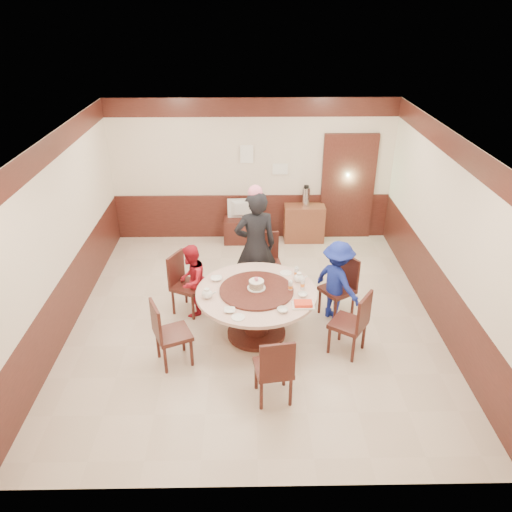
{
  "coord_description": "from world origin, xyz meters",
  "views": [
    {
      "loc": [
        -0.08,
        -6.42,
        4.46
      ],
      "look_at": [
        0.03,
        -0.02,
        1.1
      ],
      "focal_mm": 35.0,
      "sensor_mm": 36.0,
      "label": 1
    }
  ],
  "objects_px": {
    "person_red": "(192,281)",
    "thermos": "(306,197)",
    "tv_stand": "(245,230)",
    "person_blue": "(337,281)",
    "person_standing": "(255,246)",
    "television": "(245,209)",
    "side_cabinet": "(304,223)",
    "banquet_table": "(256,304)",
    "birthday_cake": "(256,284)",
    "shrimp_platter": "(303,304)"
  },
  "relations": [
    {
      "from": "person_blue",
      "to": "side_cabinet",
      "type": "bearing_deg",
      "value": -32.33
    },
    {
      "from": "shrimp_platter",
      "to": "tv_stand",
      "type": "xyz_separation_m",
      "value": [
        -0.79,
        3.56,
        -0.53
      ]
    },
    {
      "from": "birthday_cake",
      "to": "television",
      "type": "relative_size",
      "value": 0.38
    },
    {
      "from": "person_blue",
      "to": "tv_stand",
      "type": "relative_size",
      "value": 1.51
    },
    {
      "from": "person_red",
      "to": "shrimp_platter",
      "type": "distance_m",
      "value": 1.9
    },
    {
      "from": "television",
      "to": "side_cabinet",
      "type": "xyz_separation_m",
      "value": [
        1.19,
        0.03,
        -0.32
      ]
    },
    {
      "from": "banquet_table",
      "to": "birthday_cake",
      "type": "height_order",
      "value": "birthday_cake"
    },
    {
      "from": "side_cabinet",
      "to": "person_standing",
      "type": "bearing_deg",
      "value": -115.53
    },
    {
      "from": "banquet_table",
      "to": "birthday_cake",
      "type": "distance_m",
      "value": 0.31
    },
    {
      "from": "tv_stand",
      "to": "person_red",
      "type": "bearing_deg",
      "value": -107.5
    },
    {
      "from": "shrimp_platter",
      "to": "television",
      "type": "height_order",
      "value": "television"
    },
    {
      "from": "banquet_table",
      "to": "tv_stand",
      "type": "height_order",
      "value": "banquet_table"
    },
    {
      "from": "person_standing",
      "to": "person_red",
      "type": "relative_size",
      "value": 1.59
    },
    {
      "from": "person_red",
      "to": "side_cabinet",
      "type": "relative_size",
      "value": 1.45
    },
    {
      "from": "person_red",
      "to": "thermos",
      "type": "relative_size",
      "value": 3.05
    },
    {
      "from": "shrimp_platter",
      "to": "tv_stand",
      "type": "bearing_deg",
      "value": 102.53
    },
    {
      "from": "side_cabinet",
      "to": "birthday_cake",
      "type": "bearing_deg",
      "value": -107.8
    },
    {
      "from": "banquet_table",
      "to": "television",
      "type": "xyz_separation_m",
      "value": [
        -0.17,
        3.17,
        0.16
      ]
    },
    {
      "from": "person_standing",
      "to": "person_blue",
      "type": "bearing_deg",
      "value": 140.81
    },
    {
      "from": "television",
      "to": "banquet_table",
      "type": "bearing_deg",
      "value": 90.24
    },
    {
      "from": "person_red",
      "to": "person_standing",
      "type": "bearing_deg",
      "value": 129.49
    },
    {
      "from": "banquet_table",
      "to": "shrimp_platter",
      "type": "relative_size",
      "value": 5.72
    },
    {
      "from": "banquet_table",
      "to": "person_standing",
      "type": "xyz_separation_m",
      "value": [
        0.0,
        1.07,
        0.39
      ]
    },
    {
      "from": "person_red",
      "to": "television",
      "type": "bearing_deg",
      "value": 176.15
    },
    {
      "from": "television",
      "to": "shrimp_platter",
      "type": "bearing_deg",
      "value": 99.66
    },
    {
      "from": "birthday_cake",
      "to": "side_cabinet",
      "type": "height_order",
      "value": "birthday_cake"
    },
    {
      "from": "banquet_table",
      "to": "side_cabinet",
      "type": "relative_size",
      "value": 2.14
    },
    {
      "from": "person_blue",
      "to": "thermos",
      "type": "bearing_deg",
      "value": -32.62
    },
    {
      "from": "thermos",
      "to": "shrimp_platter",
      "type": "bearing_deg",
      "value": -96.52
    },
    {
      "from": "television",
      "to": "tv_stand",
      "type": "bearing_deg",
      "value": 177.13
    },
    {
      "from": "tv_stand",
      "to": "side_cabinet",
      "type": "xyz_separation_m",
      "value": [
        1.19,
        0.03,
        0.12
      ]
    },
    {
      "from": "person_standing",
      "to": "television",
      "type": "height_order",
      "value": "person_standing"
    },
    {
      "from": "person_blue",
      "to": "thermos",
      "type": "relative_size",
      "value": 3.39
    },
    {
      "from": "banquet_table",
      "to": "tv_stand",
      "type": "bearing_deg",
      "value": 93.11
    },
    {
      "from": "person_blue",
      "to": "thermos",
      "type": "height_order",
      "value": "person_blue"
    },
    {
      "from": "person_blue",
      "to": "person_standing",
      "type": "bearing_deg",
      "value": 25.65
    },
    {
      "from": "person_red",
      "to": "person_blue",
      "type": "bearing_deg",
      "value": 99.35
    },
    {
      "from": "banquet_table",
      "to": "thermos",
      "type": "distance_m",
      "value": 3.39
    },
    {
      "from": "shrimp_platter",
      "to": "thermos",
      "type": "xyz_separation_m",
      "value": [
        0.41,
        3.59,
        0.16
      ]
    },
    {
      "from": "birthday_cake",
      "to": "shrimp_platter",
      "type": "bearing_deg",
      "value": -34.4
    },
    {
      "from": "tv_stand",
      "to": "thermos",
      "type": "relative_size",
      "value": 2.24
    },
    {
      "from": "person_blue",
      "to": "tv_stand",
      "type": "xyz_separation_m",
      "value": [
        -1.39,
        2.74,
        -0.39
      ]
    },
    {
      "from": "tv_stand",
      "to": "person_blue",
      "type": "bearing_deg",
      "value": -63.04
    },
    {
      "from": "thermos",
      "to": "tv_stand",
      "type": "bearing_deg",
      "value": -178.57
    },
    {
      "from": "banquet_table",
      "to": "television",
      "type": "distance_m",
      "value": 3.18
    },
    {
      "from": "banquet_table",
      "to": "person_standing",
      "type": "height_order",
      "value": "person_standing"
    },
    {
      "from": "shrimp_platter",
      "to": "television",
      "type": "distance_m",
      "value": 3.65
    },
    {
      "from": "tv_stand",
      "to": "television",
      "type": "xyz_separation_m",
      "value": [
        -0.0,
        0.0,
        0.45
      ]
    },
    {
      "from": "shrimp_platter",
      "to": "side_cabinet",
      "type": "relative_size",
      "value": 0.38
    },
    {
      "from": "banquet_table",
      "to": "person_standing",
      "type": "distance_m",
      "value": 1.14
    }
  ]
}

